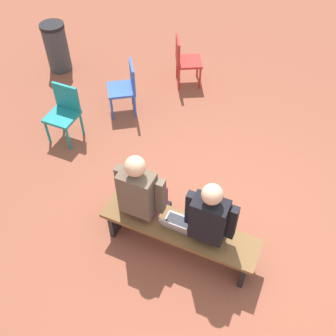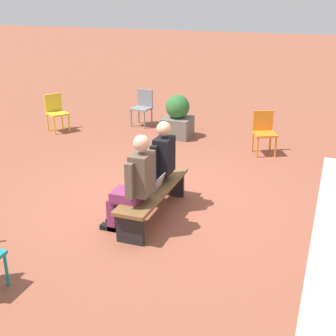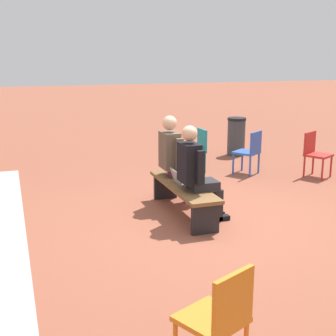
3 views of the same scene
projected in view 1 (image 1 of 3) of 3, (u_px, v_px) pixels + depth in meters
The scene contains 9 objects.
ground_plane at pixel (217, 245), 4.70m from camera, with size 60.00×60.00×0.00m, color brown.
bench at pixel (180, 231), 4.41m from camera, with size 1.80×0.44×0.45m.
person_student at pixel (211, 218), 4.10m from camera, with size 0.54×0.68×1.34m.
person_adult at pixel (143, 193), 4.31m from camera, with size 0.56×0.71×1.37m.
laptop at pixel (177, 224), 4.30m from camera, with size 0.32×0.29×0.21m.
plastic_chair_near_bench_left at pixel (64, 110), 5.65m from camera, with size 0.42×0.42×0.84m.
plastic_chair_near_bench_right at pixel (184, 59), 6.56m from camera, with size 0.57×0.57×0.84m.
plastic_chair_foreground at pixel (126, 86), 6.05m from camera, with size 0.58×0.58×0.84m.
litter_bin at pixel (57, 47), 6.90m from camera, with size 0.42×0.42×0.86m.
Camera 1 is at (-0.48, 2.51, 4.09)m, focal length 42.00 mm.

